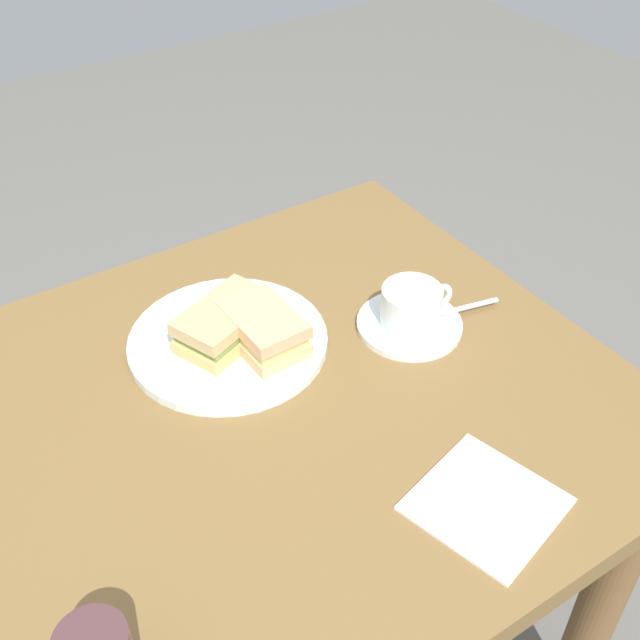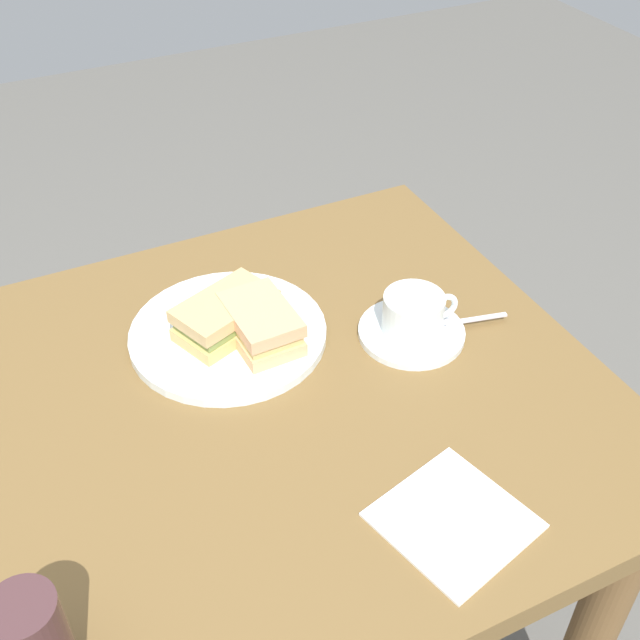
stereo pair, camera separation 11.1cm
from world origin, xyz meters
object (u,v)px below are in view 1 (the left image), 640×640
Objects in this scene: dining_table at (233,483)px; spoon at (458,309)px; sandwich_plate at (228,341)px; coffee_cup at (412,305)px; sandwich_back at (263,329)px; sandwich_front at (226,323)px; coffee_saucer at (409,325)px; napkin at (486,504)px.

spoon is at bearing 0.98° from dining_table.
dining_table is 10.54× the size of spoon.
coffee_cup reaches higher than sandwich_plate.
sandwich_back and coffee_cup have the same top height.
spoon is at bearing -21.71° from sandwich_plate.
sandwich_back reaches higher than sandwich_front.
spoon reaches higher than sandwich_plate.
coffee_saucer is (0.20, -0.07, -0.04)m from sandwich_back.
sandwich_back is at bearing 162.71° from spoon.
sandwich_front is 1.62× the size of spoon.
sandwich_back is (0.04, -0.04, 0.03)m from sandwich_plate.
sandwich_front is 1.06× the size of napkin.
spoon reaches higher than coffee_saucer.
sandwich_back is (0.11, 0.09, 0.16)m from dining_table.
napkin is at bearing -73.99° from sandwich_front.
dining_table is 0.33m from coffee_saucer.
napkin is at bearing -112.58° from coffee_cup.
sandwich_plate is 1.87× the size of napkin.
sandwich_plate is at bearing 61.23° from dining_table.
napkin is at bearing -125.30° from spoon.
sandwich_front reaches higher than sandwich_plate.
sandwich_back is 0.22m from coffee_saucer.
napkin is (0.12, -0.41, -0.04)m from sandwich_front.
sandwich_back is at bearing -46.64° from sandwich_plate.
spoon is at bearing 54.70° from napkin.
napkin is (0.08, -0.37, -0.04)m from sandwich_back.
sandwich_back is 0.21m from coffee_cup.
sandwich_back is at bearing 161.04° from coffee_cup.
sandwich_back reaches higher than coffee_saucer.
sandwich_front is at bearing 155.36° from coffee_saucer.
coffee_cup is (0.20, -0.07, 0.00)m from sandwich_back.
sandwich_plate is at bearing 155.54° from coffee_saucer.
coffee_cup is at bearing -5.50° from coffee_saucer.
dining_table is 0.35m from napkin.
sandwich_plate is 0.34m from spoon.
sandwich_plate is 1.84× the size of coffee_saucer.
napkin is (0.19, -0.27, 0.12)m from dining_table.
coffee_saucer is at bearing 167.52° from spoon.
coffee_cup reaches higher than sandwich_front.
spoon is at bearing -21.85° from sandwich_front.
sandwich_plate is 2.85× the size of spoon.
sandwich_plate reaches higher than napkin.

